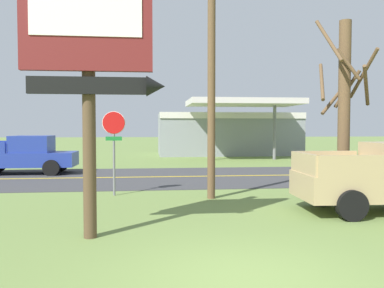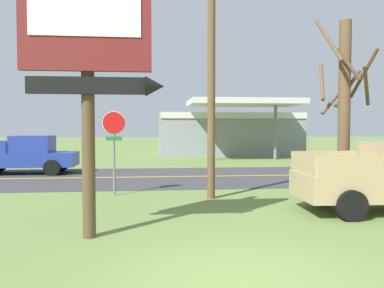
{
  "view_description": "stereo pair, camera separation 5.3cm",
  "coord_description": "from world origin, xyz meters",
  "px_view_note": "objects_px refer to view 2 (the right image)",
  "views": [
    {
      "loc": [
        -1.49,
        -5.93,
        2.4
      ],
      "look_at": [
        0.0,
        8.0,
        1.8
      ],
      "focal_mm": 37.08,
      "sensor_mm": 36.0,
      "label": 1
    },
    {
      "loc": [
        -1.43,
        -5.93,
        2.4
      ],
      "look_at": [
        0.0,
        8.0,
        1.8
      ],
      "focal_mm": 37.08,
      "sensor_mm": 36.0,
      "label": 2
    }
  ],
  "objects_px": {
    "bare_tree": "(344,104)",
    "pickup_blue_on_road": "(25,155)",
    "gas_station": "(229,132)",
    "utility_pole": "(211,67)",
    "stop_sign": "(114,138)",
    "motel_sign": "(90,51)"
  },
  "relations": [
    {
      "from": "utility_pole",
      "to": "bare_tree",
      "type": "height_order",
      "value": "utility_pole"
    },
    {
      "from": "bare_tree",
      "to": "pickup_blue_on_road",
      "type": "bearing_deg",
      "value": 147.79
    },
    {
      "from": "stop_sign",
      "to": "utility_pole",
      "type": "xyz_separation_m",
      "value": [
        3.3,
        -0.93,
        2.35
      ]
    },
    {
      "from": "utility_pole",
      "to": "stop_sign",
      "type": "bearing_deg",
      "value": 164.29
    },
    {
      "from": "stop_sign",
      "to": "utility_pole",
      "type": "distance_m",
      "value": 4.15
    },
    {
      "from": "utility_pole",
      "to": "gas_station",
      "type": "height_order",
      "value": "utility_pole"
    },
    {
      "from": "stop_sign",
      "to": "gas_station",
      "type": "xyz_separation_m",
      "value": [
        8.04,
        20.1,
        -0.08
      ]
    },
    {
      "from": "motel_sign",
      "to": "stop_sign",
      "type": "bearing_deg",
      "value": 90.22
    },
    {
      "from": "stop_sign",
      "to": "gas_station",
      "type": "relative_size",
      "value": 0.25
    },
    {
      "from": "stop_sign",
      "to": "utility_pole",
      "type": "height_order",
      "value": "utility_pole"
    },
    {
      "from": "bare_tree",
      "to": "gas_station",
      "type": "distance_m",
      "value": 21.35
    },
    {
      "from": "stop_sign",
      "to": "gas_station",
      "type": "height_order",
      "value": "gas_station"
    },
    {
      "from": "stop_sign",
      "to": "pickup_blue_on_road",
      "type": "bearing_deg",
      "value": 126.47
    },
    {
      "from": "stop_sign",
      "to": "bare_tree",
      "type": "distance_m",
      "value": 7.96
    },
    {
      "from": "pickup_blue_on_road",
      "to": "gas_station",
      "type": "bearing_deg",
      "value": 45.11
    },
    {
      "from": "stop_sign",
      "to": "bare_tree",
      "type": "relative_size",
      "value": 0.49
    },
    {
      "from": "gas_station",
      "to": "pickup_blue_on_road",
      "type": "bearing_deg",
      "value": -134.89
    },
    {
      "from": "utility_pole",
      "to": "bare_tree",
      "type": "distance_m",
      "value": 4.66
    },
    {
      "from": "pickup_blue_on_road",
      "to": "stop_sign",
      "type": "bearing_deg",
      "value": -53.53
    },
    {
      "from": "bare_tree",
      "to": "gas_station",
      "type": "relative_size",
      "value": 0.51
    },
    {
      "from": "utility_pole",
      "to": "gas_station",
      "type": "relative_size",
      "value": 0.68
    },
    {
      "from": "stop_sign",
      "to": "utility_pole",
      "type": "relative_size",
      "value": 0.36
    }
  ]
}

